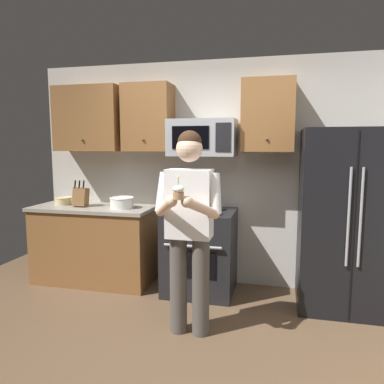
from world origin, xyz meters
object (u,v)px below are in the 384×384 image
(microwave, at_px, (203,138))
(knife_block, at_px, (81,197))
(person, at_px, (189,222))
(bowl_large_white, at_px, (122,202))
(cupcake, at_px, (178,192))
(bowl_small_colored, at_px, (63,201))
(refrigerator, at_px, (347,220))
(oven_range, at_px, (200,251))

(microwave, height_order, knife_block, microwave)
(microwave, xyz_separation_m, knife_block, (-1.44, -0.15, -0.69))
(knife_block, distance_m, person, 1.78)
(bowl_large_white, distance_m, cupcake, 1.62)
(bowl_small_colored, bearing_deg, bowl_large_white, -4.77)
(bowl_small_colored, height_order, person, person)
(bowl_large_white, xyz_separation_m, cupcake, (1.02, -1.22, 0.30))
(microwave, xyz_separation_m, bowl_small_colored, (-1.71, -0.08, -0.75))
(knife_block, height_order, person, person)
(knife_block, distance_m, bowl_large_white, 0.52)
(cupcake, bearing_deg, microwave, 94.37)
(microwave, bearing_deg, cupcake, -85.63)
(refrigerator, relative_size, person, 1.02)
(microwave, xyz_separation_m, bowl_large_white, (-0.91, -0.15, -0.73))
(knife_block, bearing_deg, microwave, 5.91)
(bowl_large_white, bearing_deg, person, -41.25)
(oven_range, xyz_separation_m, cupcake, (0.10, -1.25, 0.83))
(microwave, bearing_deg, refrigerator, -6.03)
(oven_range, distance_m, person, 1.07)
(oven_range, xyz_separation_m, knife_block, (-1.44, -0.03, 0.57))
(cupcake, bearing_deg, person, 90.00)
(refrigerator, xyz_separation_m, knife_block, (-2.94, 0.01, 0.13))
(oven_range, distance_m, refrigerator, 1.56)
(oven_range, xyz_separation_m, bowl_small_colored, (-1.71, 0.04, 0.51))
(microwave, relative_size, refrigerator, 0.41)
(bowl_small_colored, xyz_separation_m, person, (1.82, -0.96, 0.03))
(knife_block, bearing_deg, oven_range, 1.17)
(knife_block, height_order, bowl_small_colored, knife_block)
(microwave, relative_size, knife_block, 2.31)
(refrigerator, distance_m, bowl_small_colored, 3.22)
(oven_range, relative_size, refrigerator, 0.52)
(microwave, xyz_separation_m, person, (0.10, -1.04, -0.72))
(microwave, distance_m, cupcake, 1.44)
(oven_range, bearing_deg, cupcake, -85.21)
(bowl_small_colored, bearing_deg, microwave, 2.65)
(microwave, height_order, cupcake, microwave)
(bowl_large_white, bearing_deg, cupcake, -50.19)
(microwave, bearing_deg, person, -84.25)
(refrigerator, bearing_deg, knife_block, 179.81)
(knife_block, height_order, cupcake, cupcake)
(bowl_large_white, bearing_deg, microwave, 9.10)
(microwave, relative_size, person, 0.42)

